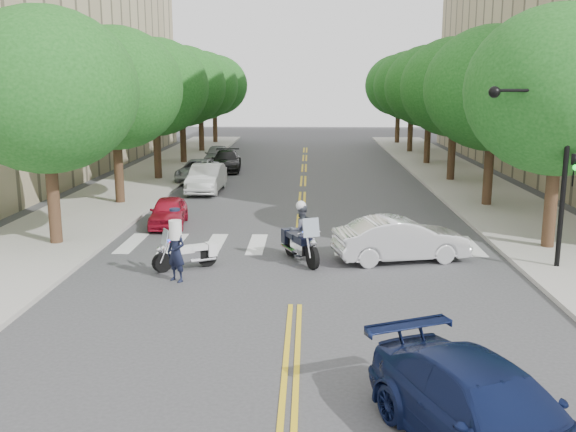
{
  "coord_description": "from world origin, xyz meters",
  "views": [
    {
      "loc": [
        0.35,
        -16.28,
        5.84
      ],
      "look_at": [
        -0.37,
        5.42,
        1.3
      ],
      "focal_mm": 40.0,
      "sensor_mm": 36.0,
      "label": 1
    }
  ],
  "objects_px": {
    "convertible": "(401,239)",
    "sedan_blue": "(488,415)",
    "motorcycle_parked": "(191,254)",
    "officer_standing": "(176,252)",
    "motorcycle_police": "(300,234)"
  },
  "relations": [
    {
      "from": "motorcycle_parked",
      "to": "officer_standing",
      "type": "height_order",
      "value": "officer_standing"
    },
    {
      "from": "motorcycle_parked",
      "to": "sedan_blue",
      "type": "bearing_deg",
      "value": -176.83
    },
    {
      "from": "officer_standing",
      "to": "convertible",
      "type": "xyz_separation_m",
      "value": [
        7.0,
        2.5,
        -0.16
      ]
    },
    {
      "from": "motorcycle_parked",
      "to": "sedan_blue",
      "type": "height_order",
      "value": "sedan_blue"
    },
    {
      "from": "motorcycle_parked",
      "to": "sedan_blue",
      "type": "relative_size",
      "value": 0.38
    },
    {
      "from": "motorcycle_parked",
      "to": "officer_standing",
      "type": "relative_size",
      "value": 1.09
    },
    {
      "from": "motorcycle_parked",
      "to": "convertible",
      "type": "xyz_separation_m",
      "value": [
        6.83,
        1.18,
        0.25
      ]
    },
    {
      "from": "convertible",
      "to": "sedan_blue",
      "type": "bearing_deg",
      "value": 165.91
    },
    {
      "from": "sedan_blue",
      "to": "convertible",
      "type": "bearing_deg",
      "value": 65.32
    },
    {
      "from": "motorcycle_parked",
      "to": "convertible",
      "type": "distance_m",
      "value": 6.93
    },
    {
      "from": "officer_standing",
      "to": "convertible",
      "type": "distance_m",
      "value": 7.44
    },
    {
      "from": "motorcycle_police",
      "to": "convertible",
      "type": "height_order",
      "value": "motorcycle_police"
    },
    {
      "from": "motorcycle_police",
      "to": "sedan_blue",
      "type": "bearing_deg",
      "value": 81.19
    },
    {
      "from": "motorcycle_police",
      "to": "motorcycle_parked",
      "type": "xyz_separation_m",
      "value": [
        -3.48,
        -0.97,
        -0.44
      ]
    },
    {
      "from": "motorcycle_parked",
      "to": "officer_standing",
      "type": "xyz_separation_m",
      "value": [
        -0.17,
        -1.32,
        0.42
      ]
    }
  ]
}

